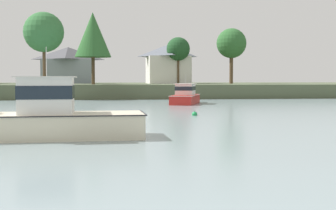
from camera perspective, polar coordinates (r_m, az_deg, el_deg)
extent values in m
cube|color=#4C563D|center=(89.19, -9.48, 1.95)|extent=(232.79, 42.60, 2.17)
cube|color=beige|center=(24.59, -13.41, -3.33)|extent=(8.83, 3.46, 2.00)
cube|color=black|center=(24.50, -13.44, -1.08)|extent=(9.01, 3.59, 0.05)
cube|color=silver|center=(24.50, -14.77, 1.14)|extent=(2.72, 2.65, 1.85)
cube|color=#19232D|center=(24.50, -14.78, 1.58)|extent=(2.77, 2.70, 0.67)
cube|color=beige|center=(24.49, -14.81, 3.38)|extent=(3.05, 3.07, 0.06)
cylinder|color=silver|center=(24.50, -14.83, 5.22)|extent=(0.03, 0.03, 1.51)
cube|color=#B2231E|center=(56.63, 2.15, 0.40)|extent=(4.93, 8.25, 1.68)
cone|color=#B2231E|center=(60.50, 2.73, 0.59)|extent=(2.91, 2.82, 2.34)
cube|color=silver|center=(56.60, 2.15, 1.23)|extent=(5.08, 8.43, 0.05)
cube|color=silver|center=(56.68, 2.17, 1.94)|extent=(2.96, 3.63, 1.35)
cube|color=#19232D|center=(56.67, 2.17, 2.08)|extent=(3.02, 3.70, 0.49)
cube|color=beige|center=(56.66, 2.17, 2.65)|extent=(3.39, 4.09, 0.06)
cylinder|color=silver|center=(56.66, 2.17, 3.19)|extent=(0.03, 0.03, 1.01)
sphere|color=#1E8C47|center=(38.71, 3.31, -1.17)|extent=(0.47, 0.47, 0.47)
torus|color=#333338|center=(38.69, 3.31, -0.76)|extent=(0.12, 0.12, 0.02)
cylinder|color=brown|center=(84.40, 1.27, 4.48)|extent=(0.40, 0.40, 5.37)
sphere|color=#1E4723|center=(84.56, 1.27, 6.95)|extent=(4.30, 4.30, 4.30)
cylinder|color=brown|center=(72.31, -15.08, 5.04)|extent=(0.48, 0.48, 6.57)
sphere|color=#336B38|center=(72.61, -15.14, 8.71)|extent=(6.06, 6.06, 6.06)
cylinder|color=brown|center=(86.28, 7.84, 4.71)|extent=(0.67, 0.67, 6.22)
sphere|color=#2D602D|center=(86.50, 7.86, 7.59)|extent=(5.51, 5.51, 5.51)
cylinder|color=brown|center=(75.79, -9.26, 5.30)|extent=(0.54, 0.54, 7.30)
cone|color=#2D602D|center=(76.08, -9.29, 8.59)|extent=(5.90, 5.90, 7.21)
cube|color=gray|center=(93.96, -12.25, 4.08)|extent=(9.59, 8.90, 4.69)
pyramid|color=#47474C|center=(94.08, -12.27, 6.26)|extent=(10.35, 9.61, 2.49)
cube|color=silver|center=(89.10, -0.05, 4.34)|extent=(7.75, 9.68, 5.14)
pyramid|color=#565B66|center=(89.25, -0.05, 6.74)|extent=(8.37, 10.46, 2.31)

